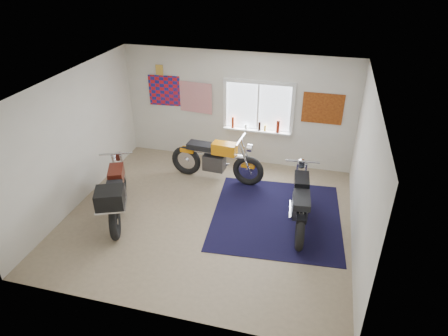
% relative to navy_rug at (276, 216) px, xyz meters
% --- Properties ---
extents(ground, '(5.50, 5.50, 0.00)m').
position_rel_navy_rug_xyz_m(ground, '(-1.32, -0.35, -0.01)').
color(ground, '#9E896B').
rests_on(ground, ground).
extents(room_shell, '(5.50, 5.50, 5.50)m').
position_rel_navy_rug_xyz_m(room_shell, '(-1.32, -0.35, 1.63)').
color(room_shell, white).
rests_on(room_shell, ground).
extents(navy_rug, '(2.70, 2.79, 0.01)m').
position_rel_navy_rug_xyz_m(navy_rug, '(0.00, 0.00, 0.00)').
color(navy_rug, black).
rests_on(navy_rug, ground).
extents(window_assembly, '(1.66, 0.17, 1.26)m').
position_rel_navy_rug_xyz_m(window_assembly, '(-0.82, 2.12, 1.36)').
color(window_assembly, white).
rests_on(window_assembly, room_shell).
extents(oil_bottles, '(1.16, 0.09, 0.30)m').
position_rel_navy_rug_xyz_m(oil_bottles, '(-0.74, 2.05, 1.02)').
color(oil_bottles, '#993116').
rests_on(oil_bottles, window_assembly).
extents(flag_display, '(1.60, 0.10, 1.17)m').
position_rel_navy_rug_xyz_m(flag_display, '(-3.22, 2.13, 2.14)').
color(flag_display, red).
rests_on(flag_display, room_shell).
extents(triumph_poster, '(0.90, 0.03, 0.70)m').
position_rel_navy_rug_xyz_m(triumph_poster, '(0.63, 2.13, 1.54)').
color(triumph_poster, '#A54C14').
rests_on(triumph_poster, room_shell).
extents(yellow_triumph, '(2.21, 0.66, 1.11)m').
position_rel_navy_rug_xyz_m(yellow_triumph, '(-1.55, 1.10, 0.48)').
color(yellow_triumph, black).
rests_on(yellow_triumph, ground).
extents(black_chrome_bike, '(0.65, 2.13, 1.09)m').
position_rel_navy_rug_xyz_m(black_chrome_bike, '(0.43, -0.11, 0.47)').
color(black_chrome_bike, black).
rests_on(black_chrome_bike, navy_rug).
extents(maroon_tourer, '(1.15, 2.10, 1.10)m').
position_rel_navy_rug_xyz_m(maroon_tourer, '(-3.00, -0.86, 0.57)').
color(maroon_tourer, black).
rests_on(maroon_tourer, ground).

